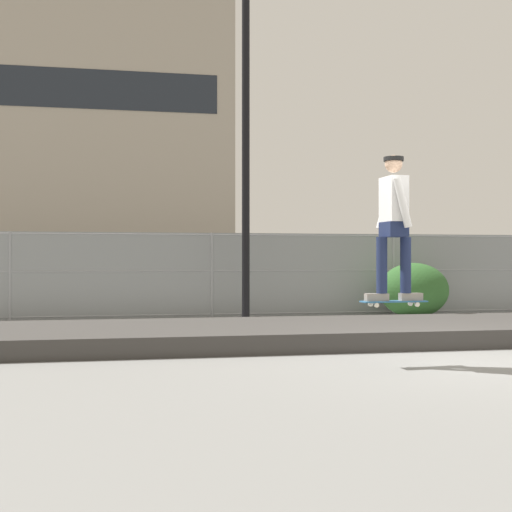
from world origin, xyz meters
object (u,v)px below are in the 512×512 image
(parked_car_mid, at_px, (293,275))
(street_lamp, at_px, (246,103))
(skateboard, at_px, (394,302))
(skater, at_px, (394,218))
(parked_car_near, at_px, (89,276))
(shrub_left, at_px, (414,290))

(parked_car_mid, bearing_deg, street_lamp, -116.66)
(skateboard, height_order, parked_car_mid, parked_car_mid)
(skater, height_order, street_lamp, street_lamp)
(skater, distance_m, parked_car_near, 10.85)
(street_lamp, height_order, parked_car_mid, street_lamp)
(street_lamp, xyz_separation_m, parked_car_mid, (2.00, 3.98, -3.64))
(skater, relative_size, street_lamp, 0.24)
(skater, xyz_separation_m, shrub_left, (3.08, 6.37, -1.17))
(parked_car_near, xyz_separation_m, parked_car_mid, (5.31, 0.12, 0.00))
(parked_car_mid, bearing_deg, parked_car_near, -178.74)
(parked_car_near, distance_m, parked_car_mid, 5.31)
(parked_car_near, bearing_deg, parked_car_mid, 1.26)
(skateboard, xyz_separation_m, parked_car_mid, (1.31, 10.16, 0.07))
(parked_car_near, bearing_deg, skater, -68.31)
(shrub_left, bearing_deg, parked_car_near, 152.57)
(skateboard, height_order, street_lamp, street_lamp)
(parked_car_mid, xyz_separation_m, shrub_left, (1.76, -3.79, -0.24))
(skater, bearing_deg, street_lamp, 96.34)
(skateboard, bearing_deg, parked_car_mid, 82.63)
(skateboard, xyz_separation_m, parked_car_near, (-3.99, 10.04, 0.07))
(skater, bearing_deg, shrub_left, 64.21)
(parked_car_near, relative_size, shrub_left, 2.96)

